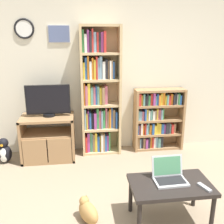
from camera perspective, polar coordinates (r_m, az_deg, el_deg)
name	(u,v)px	position (r m, az deg, el deg)	size (l,w,h in m)	color
wall_back	(113,72)	(4.26, 0.15, 8.79)	(6.09, 0.09, 2.60)	beige
tv_stand	(48,138)	(4.18, -13.68, -5.46)	(0.79, 0.51, 0.69)	#9E754C
television	(48,101)	(4.03, -13.74, 2.40)	(0.65, 0.18, 0.48)	black
bookshelf_tall	(99,94)	(4.12, -2.89, 3.88)	(0.61, 0.29, 2.02)	tan
bookshelf_short	(156,119)	(4.43, 9.60, -1.51)	(0.82, 0.26, 1.03)	#9E754C
coffee_table	(170,188)	(2.83, 12.60, -15.87)	(0.82, 0.49, 0.44)	black
laptop	(169,175)	(2.82, 12.32, -13.19)	(0.33, 0.27, 0.24)	#B7BABC
remote_near_laptop	(204,187)	(2.81, 19.46, -15.18)	(0.09, 0.17, 0.02)	#99999E
cat	(88,211)	(2.93, -5.29, -20.70)	(0.36, 0.42, 0.26)	#B78447
penguin_figurine	(4,152)	(4.32, -22.42, -7.99)	(0.21, 0.19, 0.39)	black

